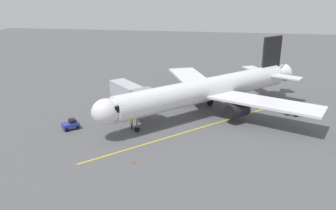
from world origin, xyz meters
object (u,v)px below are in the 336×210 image
object	(u,v)px
jet_bridge	(133,95)
ground_crew_marshaller	(132,124)
safety_cone_nose_right	(144,110)
tug_portside	(71,125)
tug_rear_apron	(190,73)
safety_cone_nose_left	(133,162)
airplane	(209,90)
belt_loader_starboard_side	(299,111)

from	to	relation	value
jet_bridge	ground_crew_marshaller	world-z (taller)	jet_bridge
ground_crew_marshaller	safety_cone_nose_right	world-z (taller)	ground_crew_marshaller
tug_portside	tug_rear_apron	world-z (taller)	same
ground_crew_marshaller	safety_cone_nose_left	xyz separation A→B (m)	(-2.99, 10.03, -0.61)
jet_bridge	ground_crew_marshaller	size ratio (longest dim) A/B	5.55
tug_portside	safety_cone_nose_left	world-z (taller)	tug_portside
airplane	belt_loader_starboard_side	size ratio (longest dim) A/B	7.02
ground_crew_marshaller	tug_portside	distance (m)	9.00
safety_cone_nose_left	jet_bridge	bearing A→B (deg)	-74.89
ground_crew_marshaller	airplane	bearing A→B (deg)	-140.13
belt_loader_starboard_side	safety_cone_nose_right	size ratio (longest dim) A/B	8.57
jet_bridge	safety_cone_nose_left	bearing A→B (deg)	105.11
tug_portside	safety_cone_nose_right	size ratio (longest dim) A/B	4.93
jet_bridge	tug_portside	world-z (taller)	jet_bridge
belt_loader_starboard_side	safety_cone_nose_left	size ratio (longest dim) A/B	8.57
ground_crew_marshaller	tug_rear_apron	distance (m)	33.69
airplane	tug_portside	xyz separation A→B (m)	(19.62, 10.50, -3.30)
ground_crew_marshaller	tug_portside	xyz separation A→B (m)	(8.87, 1.52, -0.18)
safety_cone_nose_left	safety_cone_nose_right	distance (m)	17.74
belt_loader_starboard_side	airplane	bearing A→B (deg)	5.14
airplane	ground_crew_marshaller	bearing A→B (deg)	39.87
ground_crew_marshaller	tug_portside	size ratio (longest dim) A/B	0.63
jet_bridge	belt_loader_starboard_side	distance (m)	27.21
tug_rear_apron	safety_cone_nose_right	xyz separation A→B (m)	(4.83, 25.87, -0.43)
belt_loader_starboard_side	safety_cone_nose_right	world-z (taller)	belt_loader_starboard_side
ground_crew_marshaller	belt_loader_starboard_side	distance (m)	27.47
airplane	safety_cone_nose_right	world-z (taller)	airplane
tug_portside	tug_rear_apron	xyz separation A→B (m)	(-13.77, -34.85, 0.00)
tug_portside	belt_loader_starboard_side	world-z (taller)	belt_loader_starboard_side
belt_loader_starboard_side	ground_crew_marshaller	bearing A→B (deg)	22.05
belt_loader_starboard_side	safety_cone_nose_left	bearing A→B (deg)	42.16
airplane	safety_cone_nose_right	distance (m)	11.42
tug_portside	safety_cone_nose_left	size ratio (longest dim) A/B	4.93
safety_cone_nose_left	belt_loader_starboard_side	bearing A→B (deg)	-137.84
jet_bridge	belt_loader_starboard_side	xyz separation A→B (m)	(-26.47, -5.51, -3.05)
airplane	belt_loader_starboard_side	world-z (taller)	airplane
tug_portside	safety_cone_nose_right	bearing A→B (deg)	-134.86
belt_loader_starboard_side	safety_cone_nose_right	distance (m)	25.55
airplane	safety_cone_nose_right	size ratio (longest dim) A/B	60.15
safety_cone_nose_right	safety_cone_nose_left	bearing A→B (deg)	99.46
safety_cone_nose_left	safety_cone_nose_right	size ratio (longest dim) A/B	1.00
belt_loader_starboard_side	tug_rear_apron	xyz separation A→B (m)	(20.56, -23.02, -0.01)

